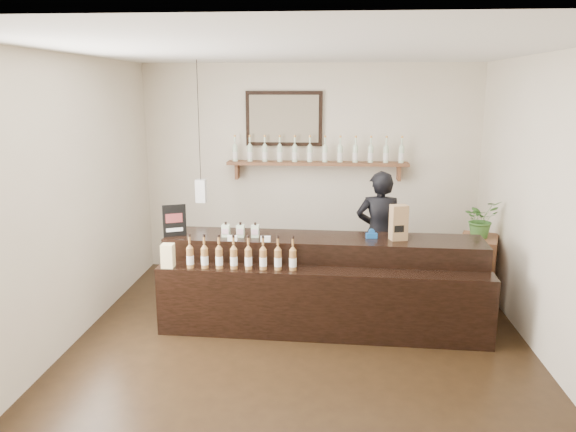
% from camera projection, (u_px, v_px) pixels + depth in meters
% --- Properties ---
extents(ground, '(5.00, 5.00, 0.00)m').
position_uv_depth(ground, '(300.00, 347.00, 5.48)').
color(ground, black).
rests_on(ground, ground).
extents(room_shell, '(5.00, 5.00, 5.00)m').
position_uv_depth(room_shell, '(301.00, 175.00, 5.10)').
color(room_shell, beige).
rests_on(room_shell, ground).
extents(back_wall_decor, '(2.66, 0.96, 1.69)m').
position_uv_depth(back_wall_decor, '(299.00, 144.00, 7.41)').
color(back_wall_decor, brown).
rests_on(back_wall_decor, ground).
extents(counter, '(3.37, 1.03, 1.09)m').
position_uv_depth(counter, '(322.00, 285.00, 5.93)').
color(counter, black).
rests_on(counter, ground).
extents(promo_sign, '(0.23, 0.12, 0.34)m').
position_uv_depth(promo_sign, '(174.00, 221.00, 5.93)').
color(promo_sign, black).
rests_on(promo_sign, counter).
extents(paper_bag, '(0.19, 0.16, 0.37)m').
position_uv_depth(paper_bag, '(399.00, 223.00, 5.80)').
color(paper_bag, olive).
rests_on(paper_bag, counter).
extents(tape_dispenser, '(0.12, 0.06, 0.10)m').
position_uv_depth(tape_dispenser, '(372.00, 235.00, 5.89)').
color(tape_dispenser, '#16519D').
rests_on(tape_dispenser, counter).
extents(side_cabinet, '(0.55, 0.65, 0.80)m').
position_uv_depth(side_cabinet, '(477.00, 270.00, 6.55)').
color(side_cabinet, brown).
rests_on(side_cabinet, ground).
extents(potted_plant, '(0.50, 0.48, 0.43)m').
position_uv_depth(potted_plant, '(481.00, 219.00, 6.41)').
color(potted_plant, '#3D702D').
rests_on(potted_plant, side_cabinet).
extents(shopkeeper, '(0.65, 0.45, 1.73)m').
position_uv_depth(shopkeeper, '(379.00, 226.00, 6.74)').
color(shopkeeper, black).
rests_on(shopkeeper, ground).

